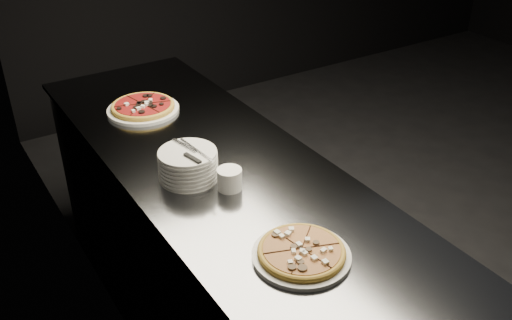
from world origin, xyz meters
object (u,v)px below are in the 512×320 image
pizza_tomato (143,107)px  plate_stack (188,165)px  pizza_mushroom (301,253)px  ramekin (230,178)px  counter (230,264)px  cutlery (191,152)px

pizza_tomato → plate_stack: 0.63m
pizza_mushroom → plate_stack: plate_stack is taller
plate_stack → ramekin: size_ratio=2.39×
plate_stack → counter: bearing=-11.7°
pizza_mushroom → pizza_tomato: size_ratio=0.95×
pizza_mushroom → plate_stack: bearing=97.9°
ramekin → plate_stack: bearing=123.0°
pizza_tomato → ramekin: size_ratio=4.05×
counter → ramekin: (-0.05, -0.11, 0.50)m
plate_stack → ramekin: plate_stack is taller
plate_stack → cutlery: (0.01, -0.02, 0.06)m
cutlery → ramekin: bearing=-67.8°
plate_stack → cutlery: size_ratio=0.93×
pizza_tomato → plate_stack: plate_stack is taller
counter → cutlery: 0.59m
counter → plate_stack: bearing=168.3°
pizza_mushroom → ramekin: (0.01, 0.44, 0.02)m
counter → cutlery: bearing=174.3°
pizza_tomato → cutlery: bearing=-96.6°
plate_stack → pizza_tomato: bearing=82.4°
plate_stack → ramekin: bearing=-57.0°
ramekin → counter: bearing=64.3°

